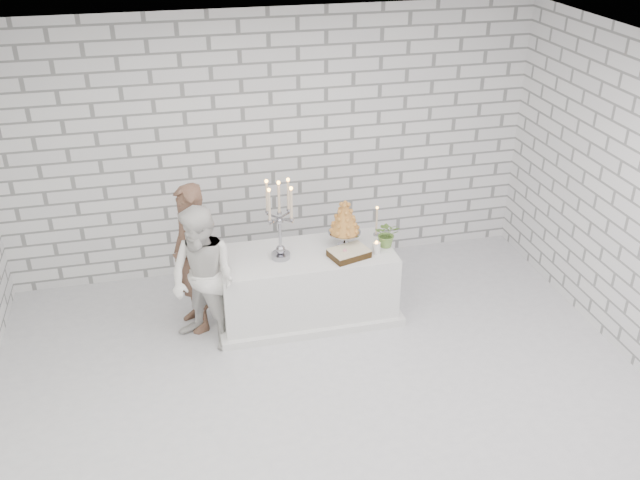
# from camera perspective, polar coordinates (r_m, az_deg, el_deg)

# --- Properties ---
(ground) EXTENTS (6.00, 5.00, 0.01)m
(ground) POSITION_cam_1_polar(r_m,az_deg,el_deg) (6.49, 0.40, -12.58)
(ground) COLOR silver
(ground) RESTS_ON ground
(ceiling) EXTENTS (6.00, 5.00, 0.01)m
(ceiling) POSITION_cam_1_polar(r_m,az_deg,el_deg) (5.07, 0.51, 14.07)
(ceiling) COLOR white
(ceiling) RESTS_ON ground
(wall_back) EXTENTS (6.00, 0.01, 3.00)m
(wall_back) POSITION_cam_1_polar(r_m,az_deg,el_deg) (7.86, -3.95, 7.71)
(wall_back) COLOR white
(wall_back) RESTS_ON ground
(cake_table) EXTENTS (1.80, 0.80, 0.75)m
(cake_table) POSITION_cam_1_polar(r_m,az_deg,el_deg) (7.33, -1.09, -3.64)
(cake_table) COLOR white
(cake_table) RESTS_ON ground
(groom) EXTENTS (0.57, 0.68, 1.59)m
(groom) POSITION_cam_1_polar(r_m,az_deg,el_deg) (7.06, -10.47, -1.53)
(groom) COLOR brown
(groom) RESTS_ON ground
(bride) EXTENTS (0.91, 0.91, 1.49)m
(bride) POSITION_cam_1_polar(r_m,az_deg,el_deg) (6.78, -9.54, -3.23)
(bride) COLOR white
(bride) RESTS_ON ground
(candelabra) EXTENTS (0.36, 0.36, 0.85)m
(candelabra) POSITION_cam_1_polar(r_m,az_deg,el_deg) (6.86, -3.33, 1.61)
(candelabra) COLOR #93929C
(candelabra) RESTS_ON cake_table
(croquembouche) EXTENTS (0.40, 0.40, 0.53)m
(croquembouche) POSITION_cam_1_polar(r_m,az_deg,el_deg) (7.16, 2.03, 1.40)
(croquembouche) COLOR #B76D23
(croquembouche) RESTS_ON cake_table
(chocolate_cake) EXTENTS (0.44, 0.37, 0.08)m
(chocolate_cake) POSITION_cam_1_polar(r_m,az_deg,el_deg) (7.06, 2.39, -1.08)
(chocolate_cake) COLOR black
(chocolate_cake) RESTS_ON cake_table
(pillar_candle) EXTENTS (0.09, 0.09, 0.12)m
(pillar_candle) POSITION_cam_1_polar(r_m,az_deg,el_deg) (7.13, 4.64, -0.66)
(pillar_candle) COLOR white
(pillar_candle) RESTS_ON cake_table
(extra_taper) EXTENTS (0.07, 0.07, 0.32)m
(extra_taper) POSITION_cam_1_polar(r_m,az_deg,el_deg) (7.44, 4.66, 1.48)
(extra_taper) COLOR beige
(extra_taper) RESTS_ON cake_table
(flowers) EXTENTS (0.31, 0.29, 0.29)m
(flowers) POSITION_cam_1_polar(r_m,az_deg,el_deg) (7.24, 5.53, 0.52)
(flowers) COLOR #488339
(flowers) RESTS_ON cake_table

